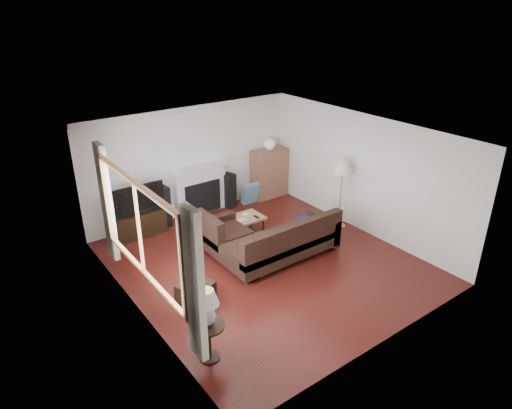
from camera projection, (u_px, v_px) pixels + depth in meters
room at (266, 202)px, 8.13m from camera, size 5.10×5.60×2.54m
window at (139, 229)px, 6.54m from camera, size 0.12×2.74×1.54m
curtain_near at (195, 286)px, 5.51m from camera, size 0.10×0.35×2.10m
curtain_far at (107, 203)px, 7.75m from camera, size 0.10×0.35×2.10m
fireplace at (201, 190)px, 10.43m from camera, size 1.40×0.26×1.15m
tv_stand at (139, 223)px, 9.58m from camera, size 1.06×0.48×0.53m
television at (136, 198)px, 9.34m from camera, size 1.09×0.14×0.63m
speaker_left at (163, 207)px, 9.87m from camera, size 0.28×0.32×0.91m
speaker_right at (229, 190)px, 10.81m from camera, size 0.30×0.33×0.83m
bookshelf at (269, 173)px, 11.33m from camera, size 0.89×0.42×1.22m
globe_lamp at (270, 144)px, 11.02m from camera, size 0.26×0.26×0.26m
sectional_sofa at (282, 240)px, 8.63m from camera, size 2.49×1.82×0.81m
coffee_table at (240, 228)px, 9.52m from camera, size 1.03×0.57×0.40m
footstool at (196, 294)px, 7.37m from camera, size 0.63×0.63×0.41m
floor_lamp at (341, 194)px, 9.72m from camera, size 0.48×0.48×1.53m
side_table at (209, 341)px, 6.24m from camera, size 0.47×0.47×0.58m
table_lamp at (207, 308)px, 6.00m from camera, size 0.34×0.34×0.54m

